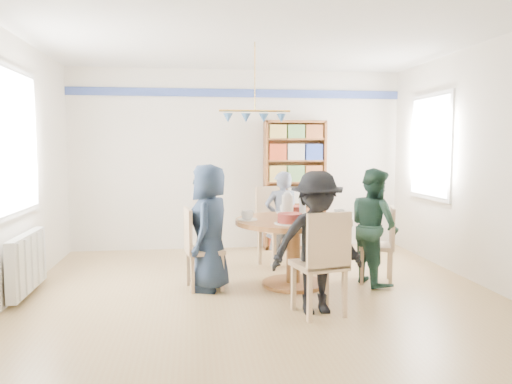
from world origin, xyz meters
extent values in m
plane|color=tan|center=(0.00, 0.00, 0.00)|extent=(5.00, 5.00, 0.00)
plane|color=white|center=(0.00, 0.00, 2.70)|extent=(5.00, 5.00, 0.00)
plane|color=white|center=(0.00, 2.50, 1.35)|extent=(5.00, 0.00, 5.00)
plane|color=white|center=(0.00, -2.50, 1.35)|extent=(5.00, 0.00, 5.00)
plane|color=white|center=(-2.50, 0.00, 1.35)|extent=(0.00, 5.00, 5.00)
plane|color=white|center=(2.50, 0.00, 1.35)|extent=(0.00, 5.00, 5.00)
cube|color=navy|center=(0.00, 2.48, 2.35)|extent=(5.00, 0.02, 0.12)
cube|color=white|center=(-2.48, 0.30, 1.60)|extent=(0.03, 1.32, 1.52)
cube|color=white|center=(-2.46, 0.30, 1.60)|extent=(0.01, 1.20, 1.40)
cube|color=white|center=(2.48, 1.30, 1.55)|extent=(0.03, 1.12, 1.42)
cube|color=white|center=(2.46, 1.30, 1.55)|extent=(0.01, 1.00, 1.30)
cylinder|color=gold|center=(0.00, 0.50, 2.33)|extent=(0.01, 0.01, 0.75)
cylinder|color=gold|center=(0.00, 0.50, 1.95)|extent=(0.80, 0.02, 0.02)
cone|color=#38659D|center=(-0.30, 0.50, 1.87)|extent=(0.11, 0.11, 0.10)
cone|color=#38659D|center=(-0.10, 0.50, 1.87)|extent=(0.11, 0.11, 0.10)
cone|color=#38659D|center=(0.10, 0.50, 1.87)|extent=(0.11, 0.11, 0.10)
cone|color=#38659D|center=(0.30, 0.50, 1.87)|extent=(0.11, 0.11, 0.10)
cube|color=silver|center=(-2.42, 0.30, 0.35)|extent=(0.10, 1.00, 0.60)
cube|color=silver|center=(-2.36, -0.10, 0.35)|extent=(0.02, 0.06, 0.56)
cube|color=silver|center=(-2.36, 0.10, 0.35)|extent=(0.02, 0.06, 0.56)
cube|color=silver|center=(-2.36, 0.30, 0.35)|extent=(0.02, 0.06, 0.56)
cube|color=silver|center=(-2.36, 0.50, 0.35)|extent=(0.02, 0.06, 0.56)
cube|color=silver|center=(-2.36, 0.70, 0.35)|extent=(0.02, 0.06, 0.56)
cylinder|color=brown|center=(0.41, 0.32, 0.72)|extent=(1.30, 1.30, 0.05)
cylinder|color=brown|center=(0.41, 0.32, 0.35)|extent=(0.16, 0.16, 0.70)
cylinder|color=brown|center=(0.41, 0.32, 0.02)|extent=(0.70, 0.70, 0.04)
cube|color=tan|center=(-0.58, 0.32, 0.42)|extent=(0.45, 0.45, 0.05)
cube|color=tan|center=(-0.75, 0.29, 0.66)|extent=(0.10, 0.40, 0.47)
cube|color=tan|center=(-0.39, 0.19, 0.20)|extent=(0.04, 0.04, 0.40)
cube|color=tan|center=(-0.44, 0.50, 0.20)|extent=(0.04, 0.04, 0.40)
cube|color=tan|center=(-0.71, 0.14, 0.20)|extent=(0.04, 0.04, 0.40)
cube|color=tan|center=(-0.76, 0.45, 0.20)|extent=(0.04, 0.04, 0.40)
cube|color=tan|center=(1.38, 0.35, 0.41)|extent=(0.49, 0.49, 0.05)
cube|color=tan|center=(1.55, 0.29, 0.64)|extent=(0.16, 0.38, 0.46)
cube|color=tan|center=(1.29, 0.54, 0.20)|extent=(0.05, 0.05, 0.39)
cube|color=tan|center=(1.19, 0.25, 0.20)|extent=(0.05, 0.05, 0.39)
cube|color=tan|center=(1.58, 0.44, 0.20)|extent=(0.05, 0.05, 0.39)
cube|color=tan|center=(1.48, 0.15, 0.20)|extent=(0.05, 0.05, 0.39)
cube|color=tan|center=(0.41, 1.25, 0.49)|extent=(0.59, 0.59, 0.05)
cube|color=tan|center=(0.33, 1.44, 0.76)|extent=(0.44, 0.21, 0.54)
cube|color=tan|center=(0.31, 1.01, 0.23)|extent=(0.06, 0.06, 0.46)
cube|color=tan|center=(0.65, 1.14, 0.23)|extent=(0.06, 0.06, 0.46)
cube|color=tan|center=(0.17, 1.35, 0.23)|extent=(0.06, 0.06, 0.46)
cube|color=tan|center=(0.51, 1.49, 0.23)|extent=(0.06, 0.06, 0.46)
cube|color=tan|center=(0.45, -0.65, 0.46)|extent=(0.51, 0.51, 0.05)
cube|color=tan|center=(0.49, -0.84, 0.72)|extent=(0.43, 0.13, 0.51)
cube|color=tan|center=(0.58, -0.44, 0.22)|extent=(0.05, 0.05, 0.44)
cube|color=tan|center=(0.24, -0.51, 0.22)|extent=(0.05, 0.05, 0.44)
cube|color=tan|center=(0.66, -0.78, 0.22)|extent=(0.05, 0.05, 0.44)
cube|color=tan|center=(0.32, -0.86, 0.22)|extent=(0.05, 0.05, 0.44)
imported|color=#1A2639|center=(-0.53, 0.28, 0.68)|extent=(0.59, 0.76, 1.37)
imported|color=#1B372D|center=(1.33, 0.29, 0.66)|extent=(0.62, 0.73, 1.31)
imported|color=gray|center=(0.44, 1.22, 0.62)|extent=(0.48, 0.34, 1.24)
imported|color=black|center=(0.44, -0.61, 0.66)|extent=(0.88, 0.53, 1.33)
cube|color=brown|center=(0.40, 2.34, 0.97)|extent=(0.04, 0.28, 1.94)
cube|color=brown|center=(1.29, 2.34, 0.97)|extent=(0.04, 0.28, 1.94)
cube|color=brown|center=(0.84, 2.34, 1.92)|extent=(0.92, 0.28, 0.04)
cube|color=brown|center=(0.84, 2.34, 0.03)|extent=(0.92, 0.28, 0.06)
cube|color=brown|center=(0.84, 2.47, 0.97)|extent=(0.92, 0.02, 1.94)
cube|color=brown|center=(0.84, 2.34, 0.37)|extent=(0.87, 0.26, 0.02)
cube|color=brown|center=(0.84, 2.34, 0.69)|extent=(0.87, 0.26, 0.02)
cube|color=brown|center=(0.84, 2.34, 1.02)|extent=(0.87, 0.26, 0.02)
cube|color=brown|center=(0.84, 2.34, 1.34)|extent=(0.87, 0.26, 0.02)
cube|color=brown|center=(0.84, 2.34, 1.66)|extent=(0.87, 0.26, 0.02)
cube|color=#9A3317|center=(0.57, 2.32, 0.18)|extent=(0.25, 0.20, 0.24)
cube|color=beige|center=(0.84, 2.32, 0.18)|extent=(0.25, 0.20, 0.24)
cube|color=navy|center=(1.12, 2.32, 0.18)|extent=(0.25, 0.20, 0.24)
cube|color=tan|center=(0.57, 2.32, 0.50)|extent=(0.25, 0.20, 0.24)
cube|color=#567E46|center=(0.84, 2.32, 0.50)|extent=(0.25, 0.20, 0.24)
cube|color=brown|center=(1.12, 2.32, 0.50)|extent=(0.25, 0.20, 0.24)
cube|color=#9A3317|center=(0.57, 2.32, 0.82)|extent=(0.25, 0.20, 0.24)
cube|color=beige|center=(0.84, 2.32, 0.82)|extent=(0.25, 0.20, 0.24)
cube|color=navy|center=(1.12, 2.32, 0.82)|extent=(0.25, 0.20, 0.24)
cube|color=tan|center=(0.57, 2.32, 1.15)|extent=(0.25, 0.20, 0.24)
cube|color=#567E46|center=(0.84, 2.32, 1.15)|extent=(0.25, 0.20, 0.24)
cube|color=brown|center=(1.12, 2.32, 1.15)|extent=(0.25, 0.20, 0.24)
cube|color=#9A3317|center=(0.57, 2.32, 1.47)|extent=(0.25, 0.20, 0.24)
cube|color=beige|center=(0.84, 2.32, 1.47)|extent=(0.25, 0.20, 0.24)
cube|color=navy|center=(1.12, 2.32, 1.47)|extent=(0.25, 0.20, 0.24)
cube|color=tan|center=(0.57, 2.32, 1.77)|extent=(0.25, 0.20, 0.20)
cube|color=#567E46|center=(0.84, 2.32, 1.77)|extent=(0.25, 0.20, 0.20)
cube|color=brown|center=(1.12, 2.32, 1.77)|extent=(0.25, 0.20, 0.20)
cylinder|color=white|center=(0.36, 0.40, 0.88)|extent=(0.13, 0.13, 0.26)
sphere|color=white|center=(0.36, 0.40, 1.01)|extent=(0.10, 0.10, 0.10)
cylinder|color=silver|center=(0.54, 0.44, 0.90)|extent=(0.08, 0.08, 0.30)
cylinder|color=#38659D|center=(0.54, 0.44, 1.06)|extent=(0.03, 0.03, 0.03)
cylinder|color=white|center=(0.47, 0.62, 0.76)|extent=(0.32, 0.32, 0.01)
cylinder|color=maroon|center=(0.47, 0.62, 0.81)|extent=(0.26, 0.26, 0.10)
cylinder|color=white|center=(0.30, -0.01, 0.76)|extent=(0.32, 0.32, 0.01)
cylinder|color=maroon|center=(0.30, -0.01, 0.81)|extent=(0.26, 0.26, 0.10)
cylinder|color=white|center=(-0.11, 0.32, 0.76)|extent=(0.22, 0.22, 0.01)
imported|color=white|center=(-0.11, 0.32, 0.80)|extent=(0.13, 0.13, 0.10)
cylinder|color=white|center=(0.93, 0.32, 0.76)|extent=(0.22, 0.22, 0.01)
imported|color=white|center=(0.93, 0.32, 0.80)|extent=(0.11, 0.11, 0.10)
cylinder|color=white|center=(0.41, 0.83, 0.76)|extent=(0.22, 0.22, 0.01)
imported|color=white|center=(0.41, 0.83, 0.80)|extent=(0.13, 0.13, 0.10)
cylinder|color=white|center=(0.41, -0.20, 0.76)|extent=(0.22, 0.22, 0.01)
imported|color=white|center=(0.41, -0.20, 0.80)|extent=(0.11, 0.11, 0.10)
camera|label=1|loc=(-0.71, -5.06, 1.56)|focal=35.00mm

